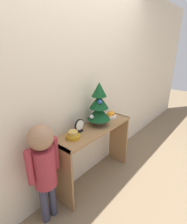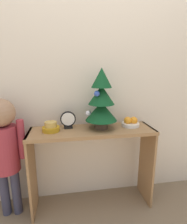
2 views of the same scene
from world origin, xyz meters
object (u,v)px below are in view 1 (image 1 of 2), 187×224
singing_bowl (73,135)px  desk_clock (79,126)px  child_figure (44,163)px  mini_tree (99,105)px  fruit_bowl (111,115)px

singing_bowl → desk_clock: bearing=18.8°
desk_clock → child_figure: child_figure is taller
mini_tree → desk_clock: (-0.29, 0.05, -0.18)m
singing_bowl → child_figure: child_figure is taller
mini_tree → fruit_bowl: size_ratio=3.26×
fruit_bowl → singing_bowl: 0.73m
singing_bowl → mini_tree: bearing=0.3°
fruit_bowl → child_figure: 1.13m
fruit_bowl → singing_bowl: size_ratio=1.12×
singing_bowl → child_figure: 0.41m
singing_bowl → child_figure: (-0.39, -0.00, -0.12)m
mini_tree → singing_bowl: mini_tree is taller
child_figure → mini_tree: bearing=0.5°
singing_bowl → desk_clock: size_ratio=0.93×
mini_tree → desk_clock: size_ratio=3.39×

